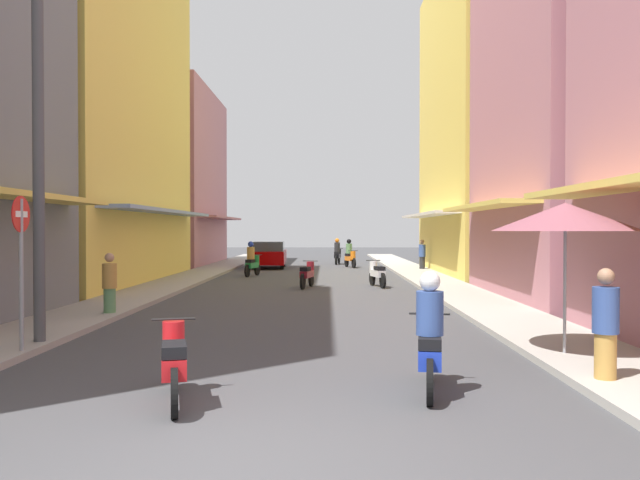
{
  "coord_description": "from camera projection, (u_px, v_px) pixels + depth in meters",
  "views": [
    {
      "loc": [
        0.8,
        -5.46,
        2.1
      ],
      "look_at": [
        0.53,
        17.9,
        1.72
      ],
      "focal_mm": 35.85,
      "sensor_mm": 36.0,
      "label": 1
    }
  ],
  "objects": [
    {
      "name": "building_left_far",
      "position": [
        163.0,
        179.0,
        37.92
      ],
      "size": [
        7.05,
        10.58,
        10.28
      ],
      "color": "#B7727F",
      "rests_on": "ground"
    },
    {
      "name": "building_left_mid",
      "position": [
        75.0,
        101.0,
        24.8
      ],
      "size": [
        7.05,
        13.7,
        14.2
      ],
      "color": "#EFD159",
      "rests_on": "ground"
    },
    {
      "name": "pedestrian_midway",
      "position": [
        606.0,
        328.0,
        8.44
      ],
      "size": [
        0.34,
        0.34,
        1.59
      ],
      "color": "#BF8C3F",
      "rests_on": "ground"
    },
    {
      "name": "ground_plane",
      "position": [
        307.0,
        284.0,
        24.72
      ],
      "size": [
        102.17,
        102.17,
        0.0
      ],
      "primitive_type": "plane",
      "color": "#424244"
    },
    {
      "name": "motorbike_white",
      "position": [
        377.0,
        273.0,
        23.39
      ],
      "size": [
        0.65,
        1.78,
        0.96
      ],
      "color": "black",
      "rests_on": "ground"
    },
    {
      "name": "building_right_far",
      "position": [
        502.0,
        120.0,
        30.02
      ],
      "size": [
        7.05,
        12.03,
        14.58
      ],
      "color": "#EFD159",
      "rests_on": "ground"
    },
    {
      "name": "motorbike_black",
      "position": [
        338.0,
        253.0,
        38.65
      ],
      "size": [
        0.57,
        1.8,
        1.58
      ],
      "color": "black",
      "rests_on": "ground"
    },
    {
      "name": "street_sign_no_entry",
      "position": [
        21.0,
        253.0,
        10.4
      ],
      "size": [
        0.07,
        0.6,
        2.65
      ],
      "color": "gray",
      "rests_on": "ground"
    },
    {
      "name": "pedestrian_foreground",
      "position": [
        422.0,
        255.0,
        32.28
      ],
      "size": [
        0.34,
        0.34,
        1.6
      ],
      "color": "#262628",
      "rests_on": "ground"
    },
    {
      "name": "motorbike_green",
      "position": [
        252.0,
        261.0,
        28.69
      ],
      "size": [
        0.66,
        1.78,
        1.58
      ],
      "color": "black",
      "rests_on": "ground"
    },
    {
      "name": "motorbike_orange",
      "position": [
        350.0,
        255.0,
        35.34
      ],
      "size": [
        0.71,
        1.76,
        1.58
      ],
      "color": "black",
      "rests_on": "ground"
    },
    {
      "name": "vendor_umbrella",
      "position": [
        565.0,
        217.0,
        10.18
      ],
      "size": [
        2.31,
        2.31,
        2.53
      ],
      "color": "#99999E",
      "rests_on": "ground"
    },
    {
      "name": "parked_car",
      "position": [
        269.0,
        255.0,
        34.87
      ],
      "size": [
        1.89,
        4.15,
        1.45
      ],
      "color": "#8C0000",
      "rests_on": "ground"
    },
    {
      "name": "sidewalk_left",
      "position": [
        177.0,
        282.0,
        24.78
      ],
      "size": [
        1.97,
        54.44,
        0.12
      ],
      "primitive_type": "cube",
      "color": "#9E9991",
      "rests_on": "ground"
    },
    {
      "name": "building_right_mid",
      "position": [
        602.0,
        39.0,
        19.04
      ],
      "size": [
        7.05,
        8.48,
        15.58
      ],
      "color": "#B7727F",
      "rests_on": "ground"
    },
    {
      "name": "motorbike_red",
      "position": [
        174.0,
        361.0,
        7.74
      ],
      "size": [
        0.66,
        1.78,
        0.96
      ],
      "color": "black",
      "rests_on": "ground"
    },
    {
      "name": "motorbike_blue",
      "position": [
        430.0,
        338.0,
        8.17
      ],
      "size": [
        0.57,
        1.8,
        1.58
      ],
      "color": "black",
      "rests_on": "ground"
    },
    {
      "name": "utility_pole",
      "position": [
        38.0,
        132.0,
        11.24
      ],
      "size": [
        0.2,
        1.2,
        7.48
      ],
      "color": "#4C4C4F",
      "rests_on": "ground"
    },
    {
      "name": "pedestrian_crossing",
      "position": [
        110.0,
        286.0,
        15.19
      ],
      "size": [
        0.34,
        0.34,
        1.54
      ],
      "color": "#598C59",
      "rests_on": "ground"
    },
    {
      "name": "motorbike_maroon",
      "position": [
        307.0,
        274.0,
        23.02
      ],
      "size": [
        0.63,
        1.79,
        0.96
      ],
      "color": "black",
      "rests_on": "ground"
    },
    {
      "name": "sidewalk_right",
      "position": [
        437.0,
        282.0,
        24.66
      ],
      "size": [
        1.97,
        54.44,
        0.12
      ],
      "primitive_type": "cube",
      "color": "#ADA89E",
      "rests_on": "ground"
    }
  ]
}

